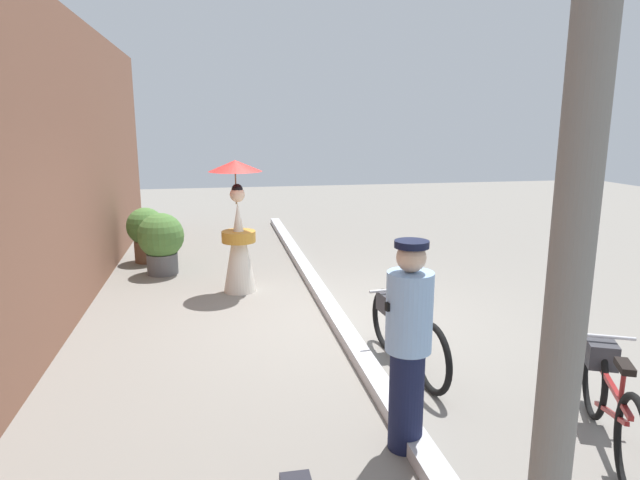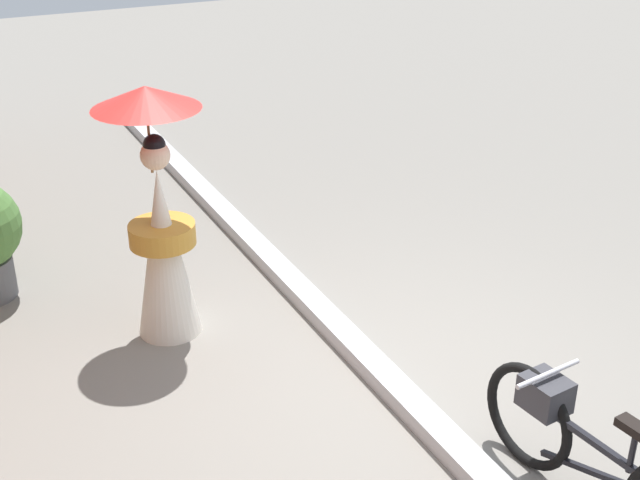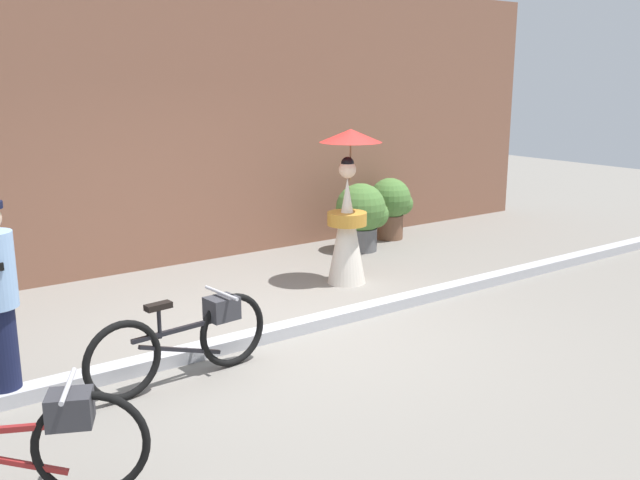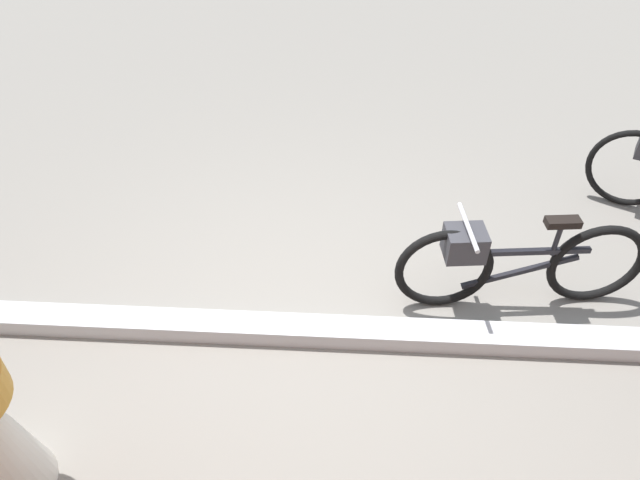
{
  "view_description": "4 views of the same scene",
  "coord_description": "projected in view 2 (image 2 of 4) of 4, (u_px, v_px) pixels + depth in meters",
  "views": [
    {
      "loc": [
        -6.26,
        1.41,
        2.42
      ],
      "look_at": [
        0.42,
        0.12,
        0.96
      ],
      "focal_mm": 30.52,
      "sensor_mm": 36.0,
      "label": 1
    },
    {
      "loc": [
        -3.94,
        2.55,
        3.44
      ],
      "look_at": [
        0.24,
        0.46,
        1.18
      ],
      "focal_mm": 46.94,
      "sensor_mm": 36.0,
      "label": 2
    },
    {
      "loc": [
        -3.68,
        -5.55,
        2.52
      ],
      "look_at": [
        0.61,
        0.42,
        0.81
      ],
      "focal_mm": 39.2,
      "sensor_mm": 36.0,
      "label": 3
    },
    {
      "loc": [
        -0.22,
        2.55,
        3.04
      ],
      "look_at": [
        -0.1,
        0.41,
        1.21
      ],
      "focal_mm": 32.77,
      "sensor_mm": 36.0,
      "label": 4
    }
  ],
  "objects": [
    {
      "name": "sidewalk_curb",
      "position": [
        396.0,
        390.0,
        5.67
      ],
      "size": [
        14.0,
        0.2,
        0.12
      ],
      "primitive_type": "cube",
      "color": "#B2B2B7",
      "rests_on": "ground_plane"
    },
    {
      "name": "bicycle_near_officer",
      "position": [
        589.0,
        453.0,
        4.6
      ],
      "size": [
        1.71,
        0.48,
        0.74
      ],
      "color": "black",
      "rests_on": "ground_plane"
    },
    {
      "name": "ground_plane",
      "position": [
        396.0,
        397.0,
        5.69
      ],
      "size": [
        30.0,
        30.0,
        0.0
      ],
      "primitive_type": "plane",
      "color": "gray"
    },
    {
      "name": "person_with_parasol",
      "position": [
        160.0,
        218.0,
        6.07
      ],
      "size": [
        0.77,
        0.77,
        1.91
      ],
      "color": "silver",
      "rests_on": "ground_plane"
    }
  ]
}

